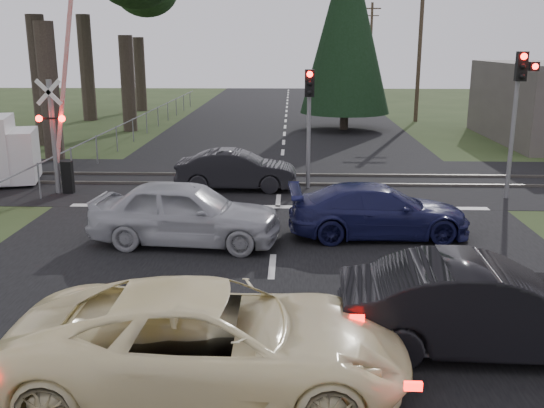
{
  "coord_description": "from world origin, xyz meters",
  "views": [
    {
      "loc": [
        0.43,
        -9.98,
        4.93
      ],
      "look_at": [
        -0.03,
        3.68,
        1.3
      ],
      "focal_mm": 40.0,
      "sensor_mm": 36.0,
      "label": 1
    }
  ],
  "objects_px": {
    "traffic_signal_center": "(309,108)",
    "cream_coupe": "(212,341)",
    "crossing_signal": "(60,133)",
    "traffic_signal_right": "(519,97)",
    "dark_car_far": "(237,170)",
    "dark_hatchback": "(485,308)",
    "silver_car": "(186,213)",
    "blue_sedan": "(378,211)",
    "utility_pole_far": "(371,46)",
    "utility_pole_mid": "(420,47)"
  },
  "relations": [
    {
      "from": "traffic_signal_right",
      "to": "utility_pole_far",
      "type": "xyz_separation_m",
      "value": [
        0.95,
        45.53,
        1.41
      ]
    },
    {
      "from": "dark_hatchback",
      "to": "blue_sedan",
      "type": "height_order",
      "value": "dark_hatchback"
    },
    {
      "from": "traffic_signal_right",
      "to": "utility_pole_far",
      "type": "distance_m",
      "value": 45.56
    },
    {
      "from": "utility_pole_far",
      "to": "dark_hatchback",
      "type": "bearing_deg",
      "value": -95.03
    },
    {
      "from": "dark_hatchback",
      "to": "blue_sedan",
      "type": "relative_size",
      "value": 1.0
    },
    {
      "from": "utility_pole_far",
      "to": "silver_car",
      "type": "relative_size",
      "value": 1.89
    },
    {
      "from": "utility_pole_far",
      "to": "dark_hatchback",
      "type": "xyz_separation_m",
      "value": [
        -4.91,
        -55.81,
        -3.95
      ]
    },
    {
      "from": "traffic_signal_right",
      "to": "cream_coupe",
      "type": "height_order",
      "value": "traffic_signal_right"
    },
    {
      "from": "crossing_signal",
      "to": "traffic_signal_right",
      "type": "bearing_deg",
      "value": -1.21
    },
    {
      "from": "dark_hatchback",
      "to": "silver_car",
      "type": "distance_m",
      "value": 7.93
    },
    {
      "from": "cream_coupe",
      "to": "dark_hatchback",
      "type": "xyz_separation_m",
      "value": [
        4.28,
        1.31,
        -0.01
      ]
    },
    {
      "from": "traffic_signal_right",
      "to": "dark_car_far",
      "type": "bearing_deg",
      "value": 173.3
    },
    {
      "from": "traffic_signal_right",
      "to": "dark_car_far",
      "type": "height_order",
      "value": "traffic_signal_right"
    },
    {
      "from": "blue_sedan",
      "to": "dark_car_far",
      "type": "distance_m",
      "value": 6.64
    },
    {
      "from": "cream_coupe",
      "to": "dark_car_far",
      "type": "height_order",
      "value": "cream_coupe"
    },
    {
      "from": "utility_pole_mid",
      "to": "utility_pole_far",
      "type": "distance_m",
      "value": 25.0
    },
    {
      "from": "traffic_signal_center",
      "to": "silver_car",
      "type": "bearing_deg",
      "value": -117.94
    },
    {
      "from": "crossing_signal",
      "to": "traffic_signal_right",
      "type": "distance_m",
      "value": 14.88
    },
    {
      "from": "crossing_signal",
      "to": "utility_pole_far",
      "type": "bearing_deg",
      "value": 70.77
    },
    {
      "from": "utility_pole_mid",
      "to": "dark_hatchback",
      "type": "distance_m",
      "value": 31.44
    },
    {
      "from": "traffic_signal_center",
      "to": "cream_coupe",
      "type": "relative_size",
      "value": 0.72
    },
    {
      "from": "cream_coupe",
      "to": "dark_car_far",
      "type": "bearing_deg",
      "value": 2.81
    },
    {
      "from": "silver_car",
      "to": "dark_car_far",
      "type": "height_order",
      "value": "silver_car"
    },
    {
      "from": "crossing_signal",
      "to": "silver_car",
      "type": "xyz_separation_m",
      "value": [
        5.05,
        -5.19,
        -1.25
      ]
    },
    {
      "from": "silver_car",
      "to": "dark_car_far",
      "type": "bearing_deg",
      "value": -1.47
    },
    {
      "from": "utility_pole_far",
      "to": "cream_coupe",
      "type": "xyz_separation_m",
      "value": [
        -9.2,
        -57.12,
        -3.94
      ]
    },
    {
      "from": "traffic_signal_center",
      "to": "cream_coupe",
      "type": "distance_m",
      "value": 13.07
    },
    {
      "from": "utility_pole_mid",
      "to": "dark_car_far",
      "type": "xyz_separation_m",
      "value": [
        -9.98,
        -19.47,
        -4.04
      ]
    },
    {
      "from": "utility_pole_far",
      "to": "silver_car",
      "type": "height_order",
      "value": "utility_pole_far"
    },
    {
      "from": "crossing_signal",
      "to": "dark_hatchback",
      "type": "relative_size",
      "value": 1.48
    },
    {
      "from": "utility_pole_mid",
      "to": "blue_sedan",
      "type": "xyz_separation_m",
      "value": [
        -5.79,
        -24.61,
        -4.04
      ]
    },
    {
      "from": "traffic_signal_right",
      "to": "utility_pole_far",
      "type": "relative_size",
      "value": 0.52
    },
    {
      "from": "silver_car",
      "to": "blue_sedan",
      "type": "height_order",
      "value": "silver_car"
    },
    {
      "from": "silver_car",
      "to": "blue_sedan",
      "type": "relative_size",
      "value": 1.01
    },
    {
      "from": "dark_hatchback",
      "to": "dark_car_far",
      "type": "bearing_deg",
      "value": 26.21
    },
    {
      "from": "crossing_signal",
      "to": "dark_hatchback",
      "type": "distance_m",
      "value": 15.23
    },
    {
      "from": "cream_coupe",
      "to": "silver_car",
      "type": "height_order",
      "value": "silver_car"
    },
    {
      "from": "dark_hatchback",
      "to": "crossing_signal",
      "type": "bearing_deg",
      "value": 47.85
    },
    {
      "from": "utility_pole_far",
      "to": "cream_coupe",
      "type": "height_order",
      "value": "utility_pole_far"
    },
    {
      "from": "utility_pole_far",
      "to": "blue_sedan",
      "type": "relative_size",
      "value": 1.91
    },
    {
      "from": "crossing_signal",
      "to": "dark_car_far",
      "type": "bearing_deg",
      "value": 7.35
    },
    {
      "from": "utility_pole_mid",
      "to": "dark_car_far",
      "type": "distance_m",
      "value": 22.25
    },
    {
      "from": "crossing_signal",
      "to": "blue_sedan",
      "type": "bearing_deg",
      "value": -23.77
    },
    {
      "from": "utility_pole_far",
      "to": "blue_sedan",
      "type": "height_order",
      "value": "utility_pole_far"
    },
    {
      "from": "traffic_signal_right",
      "to": "utility_pole_mid",
      "type": "bearing_deg",
      "value": 87.34
    },
    {
      "from": "traffic_signal_center",
      "to": "dark_hatchback",
      "type": "relative_size",
      "value": 0.87
    },
    {
      "from": "utility_pole_mid",
      "to": "dark_hatchback",
      "type": "height_order",
      "value": "utility_pole_mid"
    },
    {
      "from": "crossing_signal",
      "to": "dark_hatchback",
      "type": "height_order",
      "value": "crossing_signal"
    },
    {
      "from": "crossing_signal",
      "to": "traffic_signal_center",
      "type": "relative_size",
      "value": 1.7
    },
    {
      "from": "dark_car_far",
      "to": "crossing_signal",
      "type": "bearing_deg",
      "value": 97.98
    }
  ]
}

